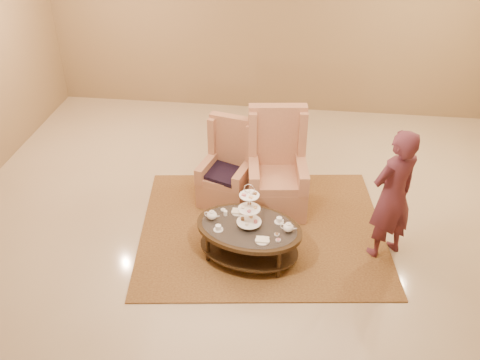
# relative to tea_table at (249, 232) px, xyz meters

# --- Properties ---
(ground) EXTENTS (8.00, 8.00, 0.00)m
(ground) POSITION_rel_tea_table_xyz_m (-0.05, 0.26, -0.39)
(ground) COLOR beige
(ground) RESTS_ON ground
(ceiling) EXTENTS (8.00, 8.00, 0.02)m
(ceiling) POSITION_rel_tea_table_xyz_m (-0.05, 0.26, -0.39)
(ceiling) COLOR silver
(ceiling) RESTS_ON ground
(wall_back) EXTENTS (8.00, 0.04, 3.50)m
(wall_back) POSITION_rel_tea_table_xyz_m (-0.05, 4.26, 1.36)
(wall_back) COLOR #987C53
(wall_back) RESTS_ON ground
(rug) EXTENTS (3.45, 3.00, 0.02)m
(rug) POSITION_rel_tea_table_xyz_m (0.11, 0.55, -0.38)
(rug) COLOR olive
(rug) RESTS_ON ground
(tea_table) EXTENTS (1.44, 1.13, 1.07)m
(tea_table) POSITION_rel_tea_table_xyz_m (0.00, 0.00, 0.00)
(tea_table) COLOR black
(tea_table) RESTS_ON ground
(armchair_left) EXTENTS (0.79, 0.81, 1.20)m
(armchair_left) POSITION_rel_tea_table_xyz_m (-0.42, 1.22, 0.02)
(armchair_left) COLOR tan
(armchair_left) RESTS_ON ground
(armchair_right) EXTENTS (0.86, 0.88, 1.42)m
(armchair_right) POSITION_rel_tea_table_xyz_m (0.25, 1.14, 0.09)
(armchair_right) COLOR tan
(armchair_right) RESTS_ON ground
(person) EXTENTS (0.74, 0.68, 1.70)m
(person) POSITION_rel_tea_table_xyz_m (1.63, 0.30, 0.46)
(person) COLOR #562530
(person) RESTS_ON ground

